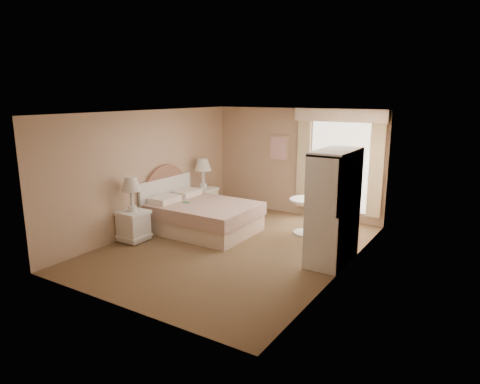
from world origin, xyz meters
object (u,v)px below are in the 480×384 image
Objects in this scene: nightstand_near at (133,218)px; nightstand_far at (203,194)px; round_table at (306,210)px; armoire at (334,216)px; cafe_chair at (324,202)px; bed at (200,215)px.

nightstand_far reaches higher than nightstand_near.
armoire reaches higher than round_table.
cafe_chair is (0.09, 0.75, 0.02)m from round_table.
nightstand_far reaches higher than bed.
armoire is at bearing -18.39° from nightstand_far.
bed is at bearing 59.24° from nightstand_near.
bed is 2.38× the size of cafe_chair.
nightstand_near is 3.47m from round_table.
round_table is at bearing -1.42° from nightstand_far.
cafe_chair is at bearing 83.11° from round_table.
cafe_chair is 0.46× the size of armoire.
nightstand_far is at bearing 178.58° from round_table.
round_table is at bearing -108.31° from cafe_chair.
armoire is (0.89, -1.90, 0.29)m from cafe_chair.
round_table is 1.54m from armoire.
cafe_chair is at bearing 115.03° from armoire.
nightstand_near is 1.42× the size of cafe_chair.
nightstand_far is 2.68m from round_table.
bed is 1.59× the size of nightstand_far.
bed is 1.67× the size of nightstand_near.
nightstand_near is at bearing -163.74° from armoire.
cafe_chair is (2.77, 0.69, 0.01)m from nightstand_far.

